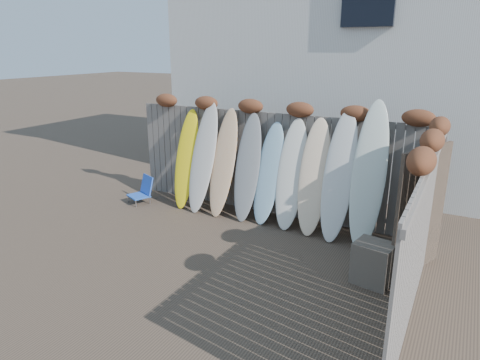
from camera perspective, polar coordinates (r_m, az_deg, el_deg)
The scene contains 16 objects.
ground at distance 6.75m, azimuth -4.94°, elevation -10.83°, with size 80.00×80.00×0.00m, color #493A2D.
back_fence at distance 8.28m, azimuth 4.31°, elevation 3.32°, with size 6.05×0.28×2.24m.
right_fence at distance 5.59m, azimuth 23.10°, elevation -5.48°, with size 0.28×4.40×2.24m.
house at distance 11.79m, azimuth 15.22°, elevation 16.84°, with size 8.50×5.50×6.33m.
beach_chair at distance 9.34m, azimuth -12.84°, elevation -1.34°, with size 0.57×0.58×0.57m.
wooden_crate at distance 6.34m, azimuth 17.36°, elevation -10.53°, with size 0.51×0.43×0.60m, color #473E35.
lattice_panel at distance 6.62m, azimuth 22.95°, elevation -3.88°, with size 0.05×1.25×1.88m, color brown.
surfboard_0 at distance 8.82m, azimuth -7.17°, elevation 2.80°, with size 0.47×0.07×2.06m, color yellow.
surfboard_1 at distance 8.54m, azimuth -4.93°, elevation 2.99°, with size 0.54×0.07×2.24m, color silver.
surfboard_2 at distance 8.31m, azimuth -2.22°, elevation 2.32°, with size 0.50×0.07×2.14m, color #F1B57A.
surfboard_3 at distance 8.09m, azimuth 1.02°, elevation 1.69°, with size 0.48×0.07×2.08m, color slate.
surfboard_4 at distance 7.95m, azimuth 3.82°, elevation 0.89°, with size 0.52×0.07×1.94m, color #9BC8E1.
surfboard_5 at distance 7.76m, azimuth 6.84°, elevation 0.77°, with size 0.53×0.07×2.05m, color white.
surfboard_6 at distance 7.59m, azimuth 9.83°, elevation 0.42°, with size 0.53×0.07×2.09m, color #FDD9B1.
surfboard_7 at distance 7.41m, azimuth 13.04°, elevation 0.48°, with size 0.53×0.07×2.27m, color silver.
surfboard_8 at distance 7.26m, azimuth 16.81°, elevation 0.66°, with size 0.54×0.07×2.48m, color silver.
Camera 1 is at (3.33, -4.95, 3.17)m, focal length 32.00 mm.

